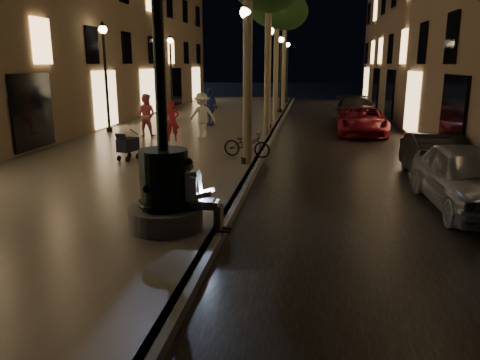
% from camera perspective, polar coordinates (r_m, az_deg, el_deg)
% --- Properties ---
extents(ground, '(120.00, 120.00, 0.00)m').
position_cam_1_polar(ground, '(21.42, 4.06, 5.33)').
color(ground, black).
rests_on(ground, ground).
extents(cobble_lane, '(6.00, 45.00, 0.02)m').
position_cam_1_polar(cobble_lane, '(21.39, 12.12, 5.08)').
color(cobble_lane, black).
rests_on(cobble_lane, ground).
extents(promenade, '(8.00, 45.00, 0.20)m').
position_cam_1_polar(promenade, '(22.07, -6.40, 5.80)').
color(promenade, '#615C55').
rests_on(promenade, ground).
extents(curb_strip, '(0.25, 45.00, 0.20)m').
position_cam_1_polar(curb_strip, '(21.40, 4.06, 5.60)').
color(curb_strip, '#59595B').
rests_on(curb_strip, ground).
extents(fountain_lamppost, '(1.40, 1.40, 5.21)m').
position_cam_1_polar(fountain_lamppost, '(8.76, -9.24, 0.54)').
color(fountain_lamppost, '#59595B').
rests_on(fountain_lamppost, promenade).
extents(seated_man_laptop, '(0.99, 0.34, 1.37)m').
position_cam_1_polar(seated_man_laptop, '(8.67, -5.30, -1.47)').
color(seated_man_laptop, gray).
rests_on(seated_man_laptop, promenade).
extents(tree_third, '(3.00, 3.00, 7.20)m').
position_cam_1_polar(tree_third, '(26.34, 4.54, 20.34)').
color(tree_third, '#6B604C').
rests_on(tree_third, promenade).
extents(tree_far, '(3.00, 3.00, 7.50)m').
position_cam_1_polar(tree_far, '(32.32, 5.51, 19.67)').
color(tree_far, '#6B604C').
rests_on(tree_far, promenade).
extents(lamp_curb_a, '(0.36, 0.36, 4.81)m').
position_cam_1_polar(lamp_curb_a, '(14.24, 0.73, 14.07)').
color(lamp_curb_a, black).
rests_on(lamp_curb_a, promenade).
extents(lamp_curb_b, '(0.36, 0.36, 4.81)m').
position_cam_1_polar(lamp_curb_b, '(22.19, 3.62, 14.03)').
color(lamp_curb_b, black).
rests_on(lamp_curb_b, promenade).
extents(lamp_curb_c, '(0.36, 0.36, 4.81)m').
position_cam_1_polar(lamp_curb_c, '(30.17, 4.99, 14.00)').
color(lamp_curb_c, black).
rests_on(lamp_curb_c, promenade).
extents(lamp_curb_d, '(0.36, 0.36, 4.81)m').
position_cam_1_polar(lamp_curb_d, '(38.16, 5.79, 13.98)').
color(lamp_curb_d, black).
rests_on(lamp_curb_d, promenade).
extents(lamp_left_b, '(0.36, 0.36, 4.81)m').
position_cam_1_polar(lamp_left_b, '(22.04, -16.14, 13.53)').
color(lamp_left_b, black).
rests_on(lamp_left_b, promenade).
extents(lamp_left_c, '(0.36, 0.36, 4.81)m').
position_cam_1_polar(lamp_left_c, '(31.43, -8.43, 13.91)').
color(lamp_left_c, black).
rests_on(lamp_left_c, promenade).
extents(stroller, '(0.57, 0.99, 0.99)m').
position_cam_1_polar(stroller, '(15.39, -13.54, 4.18)').
color(stroller, black).
rests_on(stroller, promenade).
extents(car_front, '(1.88, 4.33, 1.45)m').
position_cam_1_polar(car_front, '(11.69, 26.03, 0.24)').
color(car_front, '#A4A7AB').
rests_on(car_front, ground).
extents(car_second, '(1.41, 3.91, 1.28)m').
position_cam_1_polar(car_second, '(14.19, 22.92, 2.42)').
color(car_second, black).
rests_on(car_second, ground).
extents(car_third, '(2.38, 4.82, 1.31)m').
position_cam_1_polar(car_third, '(22.47, 14.61, 7.02)').
color(car_third, maroon).
rests_on(car_third, ground).
extents(car_rear, '(2.09, 5.09, 1.47)m').
position_cam_1_polar(car_rear, '(25.89, 13.86, 8.12)').
color(car_rear, '#2F2F34').
rests_on(car_rear, ground).
extents(pedestrian_red, '(0.68, 0.56, 1.60)m').
position_cam_1_polar(pedestrian_red, '(18.98, -8.27, 7.16)').
color(pedestrian_red, '#B82435').
rests_on(pedestrian_red, promenade).
extents(pedestrian_pink, '(0.91, 0.73, 1.79)m').
position_cam_1_polar(pedestrian_pink, '(20.31, -11.40, 7.74)').
color(pedestrian_pink, pink).
rests_on(pedestrian_pink, promenade).
extents(pedestrian_white, '(1.38, 1.16, 1.86)m').
position_cam_1_polar(pedestrian_white, '(19.66, -4.68, 7.86)').
color(pedestrian_white, white).
rests_on(pedestrian_white, promenade).
extents(pedestrian_blue, '(1.12, 1.08, 1.88)m').
position_cam_1_polar(pedestrian_blue, '(23.57, -3.70, 8.92)').
color(pedestrian_blue, navy).
rests_on(pedestrian_blue, promenade).
extents(bicycle, '(1.70, 0.90, 0.85)m').
position_cam_1_polar(bicycle, '(15.49, 0.85, 4.37)').
color(bicycle, black).
rests_on(bicycle, promenade).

